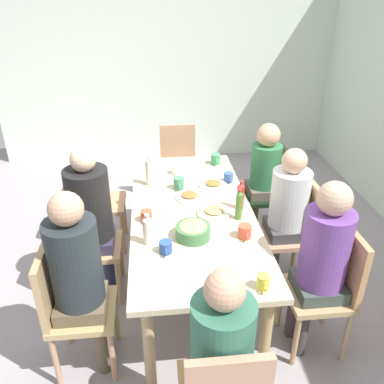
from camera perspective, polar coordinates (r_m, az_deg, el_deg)
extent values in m
plane|color=#989095|center=(3.44, 0.00, -13.04)|extent=(6.70, 6.70, 0.00)
cube|color=silver|center=(5.52, -3.26, 17.95)|extent=(0.12, 4.56, 2.60)
cube|color=beige|center=(3.02, 0.00, -2.84)|extent=(2.03, 0.90, 0.04)
cylinder|color=tan|center=(3.99, -6.42, -0.90)|extent=(0.07, 0.07, 0.69)
cylinder|color=tan|center=(2.54, -6.15, -21.15)|extent=(0.07, 0.07, 0.69)
cylinder|color=tan|center=(4.04, 3.61, -0.39)|extent=(0.07, 0.07, 0.69)
cylinder|color=tan|center=(2.62, 10.43, -19.71)|extent=(0.07, 0.07, 0.69)
cube|color=tan|center=(2.83, 17.33, -13.65)|extent=(0.40, 0.40, 0.04)
cylinder|color=tan|center=(2.94, 21.17, -18.61)|extent=(0.04, 0.04, 0.43)
cylinder|color=tan|center=(3.15, 18.53, -14.31)|extent=(0.04, 0.04, 0.43)
cylinder|color=tan|center=(2.82, 14.59, -19.80)|extent=(0.04, 0.04, 0.43)
cylinder|color=tan|center=(3.04, 12.44, -15.18)|extent=(0.04, 0.04, 0.43)
cube|color=tan|center=(2.76, 21.52, -9.42)|extent=(0.38, 0.04, 0.45)
cylinder|color=#3D383B|center=(2.89, 15.38, -18.16)|extent=(0.09, 0.09, 0.45)
cylinder|color=#43363B|center=(2.99, 14.31, -16.01)|extent=(0.09, 0.09, 0.45)
cube|color=#3B453E|center=(2.79, 17.50, -12.73)|extent=(0.30, 0.30, 0.10)
cylinder|color=#6F4194|center=(2.61, 18.46, -7.61)|extent=(0.30, 0.30, 0.51)
sphere|color=tan|center=(2.43, 19.68, -0.89)|extent=(0.21, 0.21, 0.21)
cube|color=tan|center=(2.68, -15.24, -16.07)|extent=(0.40, 0.40, 0.04)
cylinder|color=tan|center=(2.99, -17.59, -16.92)|extent=(0.04, 0.04, 0.43)
cylinder|color=tan|center=(2.76, -18.85, -21.86)|extent=(0.04, 0.04, 0.43)
cylinder|color=tan|center=(2.93, -10.80, -16.91)|extent=(0.04, 0.04, 0.43)
cylinder|color=tan|center=(2.70, -11.28, -21.99)|extent=(0.04, 0.04, 0.43)
cube|color=tan|center=(2.57, -19.95, -12.22)|extent=(0.38, 0.04, 0.45)
cylinder|color=#505237|center=(2.87, -12.39, -18.05)|extent=(0.09, 0.09, 0.45)
cylinder|color=brown|center=(2.76, -12.70, -20.43)|extent=(0.09, 0.09, 0.45)
cube|color=brown|center=(2.64, -15.40, -15.13)|extent=(0.30, 0.30, 0.10)
cylinder|color=#242C2F|center=(2.44, -16.35, -9.60)|extent=(0.30, 0.30, 0.54)
sphere|color=tan|center=(2.24, -17.56, -2.33)|extent=(0.19, 0.19, 0.19)
cube|color=tan|center=(3.32, 13.08, -6.07)|extent=(0.40, 0.40, 0.04)
cylinder|color=tan|center=(3.38, 16.33, -10.59)|extent=(0.04, 0.04, 0.43)
cylinder|color=tan|center=(3.63, 14.45, -7.31)|extent=(0.04, 0.04, 0.43)
cylinder|color=tan|center=(3.28, 10.69, -11.23)|extent=(0.04, 0.04, 0.43)
cylinder|color=tan|center=(3.53, 9.21, -7.79)|extent=(0.04, 0.04, 0.43)
cube|color=tan|center=(3.26, 16.52, -2.38)|extent=(0.38, 0.04, 0.45)
cylinder|color=#454942|center=(3.36, 11.46, -10.02)|extent=(0.09, 0.09, 0.45)
cylinder|color=#3B423C|center=(3.48, 10.72, -8.42)|extent=(0.09, 0.09, 0.45)
cube|color=#3D3D3F|center=(3.29, 13.19, -5.21)|extent=(0.30, 0.30, 0.10)
cylinder|color=silver|center=(3.15, 13.74, -0.94)|extent=(0.30, 0.30, 0.46)
sphere|color=#D6A884|center=(3.01, 14.41, 4.30)|extent=(0.19, 0.19, 0.19)
cube|color=tan|center=(3.76, -12.57, -1.67)|extent=(0.40, 0.40, 0.04)
cylinder|color=tan|center=(4.04, -14.42, -3.36)|extent=(0.04, 0.04, 0.43)
cylinder|color=tan|center=(3.76, -15.03, -6.04)|extent=(0.04, 0.04, 0.43)
cylinder|color=tan|center=(4.00, -9.61, -3.15)|extent=(0.04, 0.04, 0.43)
cylinder|color=tan|center=(3.72, -9.83, -5.85)|extent=(0.04, 0.04, 0.43)
cube|color=tan|center=(3.68, -15.72, 1.39)|extent=(0.38, 0.04, 0.45)
cube|color=tan|center=(3.20, -13.65, -7.65)|extent=(0.40, 0.40, 0.04)
cylinder|color=tan|center=(3.49, -15.73, -9.12)|extent=(0.04, 0.04, 0.43)
cylinder|color=tan|center=(3.23, -16.58, -12.74)|extent=(0.04, 0.04, 0.43)
cylinder|color=tan|center=(3.44, -10.10, -8.96)|extent=(0.04, 0.04, 0.43)
cylinder|color=tan|center=(3.18, -10.42, -12.64)|extent=(0.04, 0.04, 0.43)
cube|color=tan|center=(3.10, -17.43, -4.20)|extent=(0.38, 0.04, 0.45)
cylinder|color=#2C2A47|center=(3.37, -11.39, -9.78)|extent=(0.09, 0.09, 0.45)
cylinder|color=navy|center=(3.25, -11.59, -11.50)|extent=(0.09, 0.09, 0.45)
cube|color=#312B44|center=(3.16, -13.77, -6.77)|extent=(0.30, 0.30, 0.10)
cylinder|color=black|center=(2.99, -14.46, -1.69)|extent=(0.31, 0.31, 0.54)
sphere|color=beige|center=(2.84, -15.30, 4.49)|extent=(0.18, 0.18, 0.18)
cube|color=black|center=(3.87, 10.07, -0.53)|extent=(0.40, 0.40, 0.04)
cylinder|color=black|center=(3.89, 12.86, -4.50)|extent=(0.04, 0.04, 0.43)
cylinder|color=black|center=(4.17, 11.47, -2.01)|extent=(0.04, 0.04, 0.43)
cylinder|color=black|center=(3.80, 7.97, -4.86)|extent=(0.04, 0.04, 0.43)
cylinder|color=black|center=(4.08, 6.90, -2.29)|extent=(0.04, 0.04, 0.43)
cube|color=black|center=(3.82, 12.96, 2.71)|extent=(0.38, 0.04, 0.45)
cylinder|color=brown|center=(3.89, 8.69, -3.95)|extent=(0.09, 0.09, 0.45)
cylinder|color=brown|center=(4.02, 8.15, -2.75)|extent=(0.09, 0.09, 0.45)
cube|color=brown|center=(3.84, 10.14, 0.26)|extent=(0.30, 0.30, 0.10)
cylinder|color=#327746|center=(3.73, 10.46, 3.69)|extent=(0.27, 0.27, 0.41)
sphere|color=tan|center=(3.62, 10.87, 7.97)|extent=(0.21, 0.21, 0.21)
cylinder|color=#326B54|center=(1.96, 4.31, -20.76)|extent=(0.30, 0.30, 0.48)
sphere|color=tan|center=(1.73, 4.69, -13.76)|extent=(0.18, 0.18, 0.18)
cube|color=tan|center=(4.31, -1.84, 3.00)|extent=(0.40, 0.40, 0.04)
cylinder|color=tan|center=(4.57, 0.17, 1.44)|extent=(0.04, 0.04, 0.43)
cylinder|color=tan|center=(4.55, -4.09, 1.23)|extent=(0.04, 0.04, 0.43)
cylinder|color=tan|center=(4.27, 0.66, -0.59)|extent=(0.04, 0.04, 0.43)
cylinder|color=tan|center=(4.25, -3.90, -0.82)|extent=(0.04, 0.04, 0.43)
cube|color=tan|center=(4.38, -2.06, 6.78)|extent=(0.04, 0.38, 0.45)
cylinder|color=white|center=(3.36, 3.04, 1.01)|extent=(0.24, 0.24, 0.01)
ellipsoid|color=#A96B30|center=(3.35, 3.05, 1.31)|extent=(0.13, 0.13, 0.02)
cylinder|color=white|center=(3.17, -0.41, -0.69)|extent=(0.23, 0.23, 0.01)
ellipsoid|color=#9E672E|center=(3.16, -0.41, -0.38)|extent=(0.13, 0.13, 0.02)
cylinder|color=silver|center=(2.97, 3.14, -2.90)|extent=(0.26, 0.26, 0.01)
ellipsoid|color=tan|center=(2.96, 3.14, -2.58)|extent=(0.14, 0.14, 0.02)
cylinder|color=#427747|center=(2.68, 0.13, -5.68)|extent=(0.24, 0.24, 0.09)
ellipsoid|color=tan|center=(2.66, 0.13, -4.90)|extent=(0.19, 0.19, 0.04)
cylinder|color=white|center=(3.56, -2.32, 3.17)|extent=(0.08, 0.08, 0.07)
torus|color=white|center=(3.52, -2.26, 2.81)|extent=(0.05, 0.01, 0.05)
cylinder|color=#3B5F95|center=(3.42, 5.21, 2.09)|extent=(0.08, 0.08, 0.09)
torus|color=#375196|center=(3.37, 5.37, 1.71)|extent=(0.05, 0.01, 0.05)
cylinder|color=#49935B|center=(3.75, 3.37, 4.70)|extent=(0.09, 0.09, 0.10)
torus|color=#419663|center=(3.70, 3.51, 4.36)|extent=(0.05, 0.01, 0.05)
cylinder|color=#478761|center=(3.29, -1.91, 1.26)|extent=(0.09, 0.09, 0.10)
torus|color=#3D9360|center=(3.25, -1.83, 0.82)|extent=(0.05, 0.01, 0.05)
cylinder|color=#2D509E|center=(2.55, -3.78, -7.83)|extent=(0.08, 0.08, 0.08)
torus|color=#2D5694|center=(2.51, -3.73, -8.54)|extent=(0.05, 0.01, 0.05)
cylinder|color=#CB5137|center=(2.87, -6.53, -3.42)|extent=(0.08, 0.08, 0.08)
torus|color=#D35037|center=(2.83, -6.53, -3.97)|extent=(0.05, 0.01, 0.05)
cylinder|color=yellow|center=(2.31, 10.10, -12.48)|extent=(0.07, 0.07, 0.09)
torus|color=yellow|center=(2.28, 10.42, -13.26)|extent=(0.05, 0.01, 0.05)
cylinder|color=#D45538|center=(2.70, 7.52, -5.60)|extent=(0.09, 0.09, 0.09)
torus|color=#CE4B46|center=(2.66, 7.79, -6.27)|extent=(0.05, 0.01, 0.05)
cylinder|color=silver|center=(3.35, -6.12, 2.72)|extent=(0.06, 0.06, 0.22)
cone|color=silver|center=(3.30, -6.23, 4.67)|extent=(0.06, 0.06, 0.03)
cylinder|color=white|center=(3.29, -6.25, 4.99)|extent=(0.03, 0.03, 0.01)
cylinder|color=red|center=(3.01, 6.91, -0.76)|extent=(0.06, 0.06, 0.19)
cone|color=red|center=(2.96, 7.03, 1.08)|extent=(0.05, 0.05, 0.03)
cylinder|color=red|center=(2.95, 7.05, 1.42)|extent=(0.03, 0.03, 0.01)
cylinder|color=silver|center=(2.61, -6.31, -5.67)|extent=(0.06, 0.06, 0.18)
cone|color=silver|center=(2.55, -6.44, -3.70)|extent=(0.06, 0.06, 0.03)
cylinder|color=silver|center=(2.54, -6.46, -3.31)|extent=(0.03, 0.03, 0.01)
cylinder|color=#517B31|center=(2.87, 6.71, -2.09)|extent=(0.05, 0.05, 0.20)
cone|color=#43803E|center=(2.82, 6.84, -0.06)|extent=(0.05, 0.05, 0.03)
cylinder|color=#C43B27|center=(2.81, 6.86, 0.30)|extent=(0.03, 0.03, 0.01)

